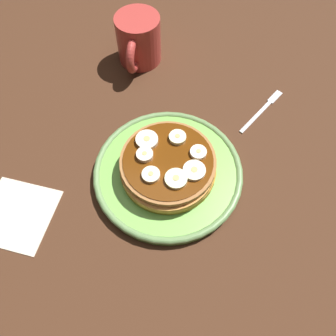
# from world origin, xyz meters

# --- Properties ---
(ground_plane) EXTENTS (1.40, 1.40, 0.03)m
(ground_plane) POSITION_xyz_m (0.00, 0.00, -0.01)
(ground_plane) COLOR #422616
(plate) EXTENTS (0.25, 0.25, 0.02)m
(plate) POSITION_xyz_m (0.00, 0.00, 0.01)
(plate) COLOR #72B74C
(plate) RESTS_ON ground_plane
(pancake_stack) EXTENTS (0.16, 0.16, 0.04)m
(pancake_stack) POSITION_xyz_m (0.00, -0.00, 0.03)
(pancake_stack) COLOR olive
(pancake_stack) RESTS_ON plate
(banana_slice_0) EXTENTS (0.03, 0.03, 0.01)m
(banana_slice_0) POSITION_xyz_m (0.01, 0.04, 0.05)
(banana_slice_0) COLOR beige
(banana_slice_0) RESTS_ON pancake_stack
(banana_slice_1) EXTENTS (0.03, 0.03, 0.01)m
(banana_slice_1) POSITION_xyz_m (-0.04, 0.01, 0.05)
(banana_slice_1) COLOR #EDEEB3
(banana_slice_1) RESTS_ON pancake_stack
(banana_slice_2) EXTENTS (0.03, 0.03, 0.01)m
(banana_slice_2) POSITION_xyz_m (0.03, -0.02, 0.05)
(banana_slice_2) COLOR #F8EBBD
(banana_slice_2) RESTS_ON pancake_stack
(banana_slice_3) EXTENTS (0.04, 0.04, 0.01)m
(banana_slice_3) POSITION_xyz_m (-0.03, -0.04, 0.05)
(banana_slice_3) COLOR #ECE3C6
(banana_slice_3) RESTS_ON pancake_stack
(banana_slice_4) EXTENTS (0.03, 0.03, 0.01)m
(banana_slice_4) POSITION_xyz_m (0.00, -0.04, 0.05)
(banana_slice_4) COLOR #FAE2C2
(banana_slice_4) RESTS_ON pancake_stack
(banana_slice_5) EXTENTS (0.03, 0.03, 0.01)m
(banana_slice_5) POSITION_xyz_m (-0.02, 0.04, 0.05)
(banana_slice_5) COLOR #F8E5C3
(banana_slice_5) RESTS_ON pancake_stack
(banana_slice_6) EXTENTS (0.03, 0.03, 0.01)m
(banana_slice_6) POSITION_xyz_m (0.03, 0.02, 0.05)
(banana_slice_6) COLOR #EEF4B5
(banana_slice_6) RESTS_ON pancake_stack
(coffee_mug) EXTENTS (0.12, 0.09, 0.09)m
(coffee_mug) POSITION_xyz_m (-0.26, -0.11, 0.05)
(coffee_mug) COLOR #B23833
(coffee_mug) RESTS_ON ground_plane
(napkin) EXTENTS (0.12, 0.12, 0.00)m
(napkin) POSITION_xyz_m (0.11, -0.22, 0.00)
(napkin) COLOR beige
(napkin) RESTS_ON ground_plane
(fork) EXTENTS (0.12, 0.08, 0.01)m
(fork) POSITION_xyz_m (-0.17, 0.15, 0.00)
(fork) COLOR silver
(fork) RESTS_ON ground_plane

